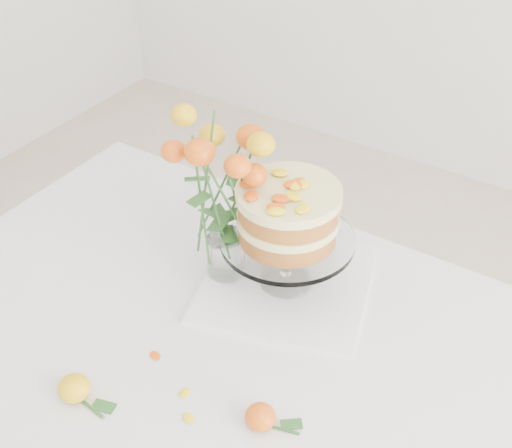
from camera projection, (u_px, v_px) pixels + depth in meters
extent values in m
cube|color=tan|center=(238.00, 359.00, 1.36)|extent=(1.40, 0.90, 0.04)
cylinder|color=tan|center=(136.00, 280.00, 2.11)|extent=(0.06, 0.06, 0.71)
cube|color=white|center=(238.00, 350.00, 1.35)|extent=(1.42, 0.92, 0.01)
cube|color=white|center=(345.00, 261.00, 1.72)|extent=(1.42, 0.01, 0.20)
cube|color=white|center=(286.00, 284.00, 1.49)|extent=(0.42, 0.42, 0.01)
cylinder|color=white|center=(287.00, 259.00, 1.45)|extent=(0.03, 0.03, 0.09)
cylinder|color=white|center=(287.00, 240.00, 1.42)|extent=(0.27, 0.27, 0.01)
cylinder|color=#AD6B27|center=(288.00, 229.00, 1.40)|extent=(0.24, 0.24, 0.04)
cylinder|color=#EFE59A|center=(288.00, 218.00, 1.38)|extent=(0.25, 0.25, 0.02)
cylinder|color=#AD6B27|center=(288.00, 206.00, 1.37)|extent=(0.24, 0.24, 0.04)
cylinder|color=#EFE59A|center=(289.00, 194.00, 1.35)|extent=(0.25, 0.25, 0.02)
cylinder|color=white|center=(227.00, 274.00, 1.51)|extent=(0.06, 0.06, 0.01)
cylinder|color=white|center=(226.00, 256.00, 1.48)|extent=(0.08, 0.08, 0.09)
ellipsoid|color=yellow|center=(74.00, 388.00, 1.24)|extent=(0.06, 0.06, 0.05)
cylinder|color=#2B5421|center=(91.00, 408.00, 1.23)|extent=(0.07, 0.01, 0.01)
ellipsoid|color=#C23809|center=(260.00, 417.00, 1.19)|extent=(0.05, 0.05, 0.05)
cylinder|color=#2B5421|center=(281.00, 430.00, 1.20)|extent=(0.06, 0.02, 0.01)
ellipsoid|color=yellow|center=(155.00, 356.00, 1.33)|extent=(0.03, 0.02, 0.00)
ellipsoid|color=yellow|center=(185.00, 393.00, 1.26)|extent=(0.03, 0.02, 0.00)
ellipsoid|color=yellow|center=(189.00, 419.00, 1.22)|extent=(0.03, 0.02, 0.00)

